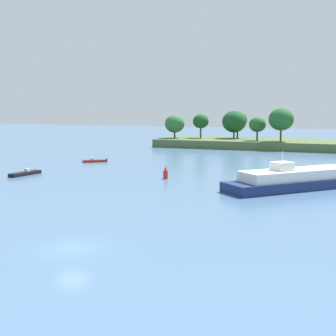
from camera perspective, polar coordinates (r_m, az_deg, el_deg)
ground_plane at (r=38.79m, az=-11.09°, el=-9.29°), size 400.00×400.00×0.00m
treeline_island at (r=127.15m, az=12.26°, el=3.51°), size 63.80×17.80×10.22m
white_riverboat at (r=66.62m, az=14.96°, el=-1.31°), size 18.15×18.81×5.10m
small_motorboat at (r=79.95m, az=-16.41°, el=-0.61°), size 2.29×6.10×1.03m
fishing_skiff at (r=95.37m, az=-8.61°, el=0.85°), size 4.53×3.92×0.94m
channel_buoy_red at (r=72.96m, az=-0.29°, el=-0.63°), size 0.70×0.70×1.90m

